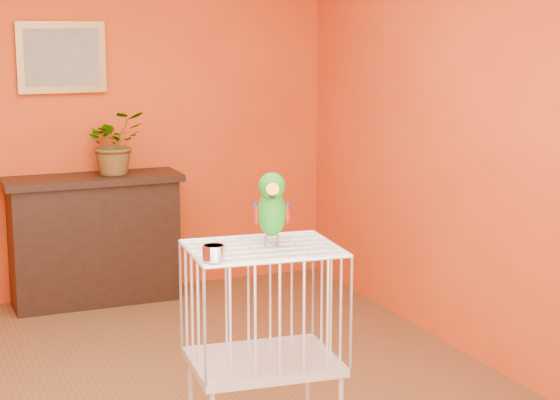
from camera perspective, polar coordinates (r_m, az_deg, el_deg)
name	(u,v)px	position (r m, az deg, el deg)	size (l,w,h in m)	color
room_shell	(143,106)	(4.66, -8.34, 5.66)	(4.50, 4.50, 4.50)	#E04D15
console_cabinet	(94,239)	(6.83, -11.25, -2.37)	(1.24, 0.45, 0.92)	black
potted_plant	(114,149)	(6.80, -10.11, 3.08)	(0.41, 0.46, 0.36)	#26722D
framed_picture	(62,57)	(6.82, -13.17, 8.46)	(0.62, 0.04, 0.50)	#A27B39
birdcage	(263,351)	(4.30, -1.02, -9.18)	(0.70, 0.56, 1.01)	beige
feed_cup	(214,253)	(3.91, -4.06, -3.24)	(0.09, 0.09, 0.07)	silver
parrot	(272,208)	(4.15, -0.50, -0.48)	(0.19, 0.30, 0.34)	#59544C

